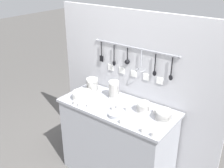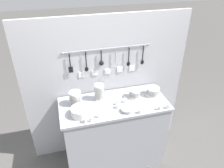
{
  "view_description": "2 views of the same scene",
  "coord_description": "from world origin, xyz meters",
  "px_view_note": "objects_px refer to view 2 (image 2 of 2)",
  "views": [
    {
      "loc": [
        1.42,
        -1.99,
        2.33
      ],
      "look_at": [
        -0.07,
        -0.0,
        1.18
      ],
      "focal_mm": 42.0,
      "sensor_mm": 36.0,
      "label": 1
    },
    {
      "loc": [
        -0.57,
        -2.01,
        2.47
      ],
      "look_at": [
        -0.03,
        -0.01,
        1.22
      ],
      "focal_mm": 35.0,
      "sensor_mm": 36.0,
      "label": 2
    }
  ],
  "objects_px": {
    "cup_back_right": "(99,115)",
    "cup_back_left": "(168,106)",
    "bowl_stack_short_front": "(153,91)",
    "cup_mid_row": "(85,121)",
    "bowl_stack_wide_centre": "(75,98)",
    "plate_stack": "(81,111)",
    "cup_beside_plates": "(117,103)",
    "cup_centre": "(125,100)",
    "cup_by_caddy": "(159,108)",
    "bowl_stack_nested_right": "(134,93)",
    "cup_front_right": "(91,120)",
    "steel_mixing_bowl": "(127,110)",
    "bowl_stack_back_corner": "(99,92)",
    "cup_edge_near": "(117,106)",
    "cup_edge_far": "(141,92)",
    "cup_front_left": "(140,111)"
  },
  "relations": [
    {
      "from": "cup_back_right",
      "to": "cup_back_left",
      "type": "distance_m",
      "value": 0.8
    },
    {
      "from": "bowl_stack_short_front",
      "to": "cup_mid_row",
      "type": "relative_size",
      "value": 3.13
    },
    {
      "from": "bowl_stack_wide_centre",
      "to": "plate_stack",
      "type": "xyz_separation_m",
      "value": [
        0.03,
        -0.21,
        -0.04
      ]
    },
    {
      "from": "cup_beside_plates",
      "to": "cup_centre",
      "type": "xyz_separation_m",
      "value": [
        0.1,
        0.02,
        0.0
      ]
    },
    {
      "from": "cup_by_caddy",
      "to": "bowl_stack_nested_right",
      "type": "bearing_deg",
      "value": 121.04
    },
    {
      "from": "cup_front_right",
      "to": "cup_beside_plates",
      "type": "bearing_deg",
      "value": 31.63
    },
    {
      "from": "cup_back_right",
      "to": "cup_beside_plates",
      "type": "xyz_separation_m",
      "value": [
        0.26,
        0.17,
        0.0
      ]
    },
    {
      "from": "cup_back_left",
      "to": "steel_mixing_bowl",
      "type": "bearing_deg",
      "value": 172.07
    },
    {
      "from": "bowl_stack_nested_right",
      "to": "cup_front_right",
      "type": "height_order",
      "value": "bowl_stack_nested_right"
    },
    {
      "from": "bowl_stack_back_corner",
      "to": "cup_by_caddy",
      "type": "xyz_separation_m",
      "value": [
        0.61,
        -0.38,
        -0.08
      ]
    },
    {
      "from": "cup_mid_row",
      "to": "cup_front_right",
      "type": "bearing_deg",
      "value": 0.0
    },
    {
      "from": "cup_by_caddy",
      "to": "cup_mid_row",
      "type": "bearing_deg",
      "value": 180.0
    },
    {
      "from": "bowl_stack_nested_right",
      "to": "cup_beside_plates",
      "type": "xyz_separation_m",
      "value": [
        -0.25,
        -0.09,
        -0.03
      ]
    },
    {
      "from": "bowl_stack_short_front",
      "to": "cup_beside_plates",
      "type": "xyz_separation_m",
      "value": [
        -0.48,
        -0.08,
        -0.03
      ]
    },
    {
      "from": "bowl_stack_short_front",
      "to": "cup_mid_row",
      "type": "distance_m",
      "value": 0.95
    },
    {
      "from": "bowl_stack_wide_centre",
      "to": "cup_by_caddy",
      "type": "bearing_deg",
      "value": -21.25
    },
    {
      "from": "steel_mixing_bowl",
      "to": "cup_beside_plates",
      "type": "height_order",
      "value": "cup_beside_plates"
    },
    {
      "from": "bowl_stack_short_front",
      "to": "cup_back_right",
      "type": "bearing_deg",
      "value": -161.35
    },
    {
      "from": "bowl_stack_nested_right",
      "to": "plate_stack",
      "type": "distance_m",
      "value": 0.7
    },
    {
      "from": "cup_front_right",
      "to": "cup_edge_near",
      "type": "distance_m",
      "value": 0.37
    },
    {
      "from": "cup_edge_near",
      "to": "cup_centre",
      "type": "bearing_deg",
      "value": 33.56
    },
    {
      "from": "steel_mixing_bowl",
      "to": "bowl_stack_wide_centre",
      "type": "bearing_deg",
      "value": 152.03
    },
    {
      "from": "cup_beside_plates",
      "to": "cup_mid_row",
      "type": "bearing_deg",
      "value": -152.57
    },
    {
      "from": "steel_mixing_bowl",
      "to": "cup_edge_far",
      "type": "height_order",
      "value": "cup_edge_far"
    },
    {
      "from": "bowl_stack_nested_right",
      "to": "steel_mixing_bowl",
      "type": "relative_size",
      "value": 0.99
    },
    {
      "from": "bowl_stack_wide_centre",
      "to": "steel_mixing_bowl",
      "type": "height_order",
      "value": "bowl_stack_wide_centre"
    },
    {
      "from": "bowl_stack_nested_right",
      "to": "steel_mixing_bowl",
      "type": "bearing_deg",
      "value": -126.22
    },
    {
      "from": "steel_mixing_bowl",
      "to": "cup_beside_plates",
      "type": "relative_size",
      "value": 2.6
    },
    {
      "from": "cup_by_caddy",
      "to": "cup_centre",
      "type": "relative_size",
      "value": 1.0
    },
    {
      "from": "cup_edge_far",
      "to": "cup_beside_plates",
      "type": "bearing_deg",
      "value": -157.13
    },
    {
      "from": "bowl_stack_wide_centre",
      "to": "cup_edge_far",
      "type": "distance_m",
      "value": 0.82
    },
    {
      "from": "cup_front_left",
      "to": "cup_back_left",
      "type": "xyz_separation_m",
      "value": [
        0.35,
        0.0,
        0.0
      ]
    },
    {
      "from": "cup_edge_near",
      "to": "cup_back_right",
      "type": "bearing_deg",
      "value": -155.86
    },
    {
      "from": "bowl_stack_wide_centre",
      "to": "cup_beside_plates",
      "type": "distance_m",
      "value": 0.49
    },
    {
      "from": "bowl_stack_nested_right",
      "to": "cup_front_right",
      "type": "relative_size",
      "value": 2.58
    },
    {
      "from": "cup_by_caddy",
      "to": "cup_edge_far",
      "type": "relative_size",
      "value": 1.0
    },
    {
      "from": "cup_centre",
      "to": "bowl_stack_short_front",
      "type": "bearing_deg",
      "value": 9.18
    },
    {
      "from": "bowl_stack_back_corner",
      "to": "cup_beside_plates",
      "type": "relative_size",
      "value": 4.03
    },
    {
      "from": "bowl_stack_nested_right",
      "to": "plate_stack",
      "type": "relative_size",
      "value": 0.6
    },
    {
      "from": "cup_beside_plates",
      "to": "cup_edge_near",
      "type": "xyz_separation_m",
      "value": [
        -0.02,
        -0.06,
        0.0
      ]
    },
    {
      "from": "steel_mixing_bowl",
      "to": "cup_back_left",
      "type": "height_order",
      "value": "cup_back_left"
    },
    {
      "from": "bowl_stack_short_front",
      "to": "cup_back_right",
      "type": "distance_m",
      "value": 0.78
    },
    {
      "from": "cup_beside_plates",
      "to": "cup_back_right",
      "type": "bearing_deg",
      "value": -146.88
    },
    {
      "from": "cup_mid_row",
      "to": "cup_back_left",
      "type": "bearing_deg",
      "value": 0.0
    },
    {
      "from": "cup_edge_near",
      "to": "bowl_stack_short_front",
      "type": "bearing_deg",
      "value": 15.88
    },
    {
      "from": "cup_front_right",
      "to": "cup_edge_near",
      "type": "relative_size",
      "value": 1.0
    },
    {
      "from": "bowl_stack_wide_centre",
      "to": "cup_centre",
      "type": "height_order",
      "value": "bowl_stack_wide_centre"
    },
    {
      "from": "bowl_stack_wide_centre",
      "to": "cup_mid_row",
      "type": "height_order",
      "value": "bowl_stack_wide_centre"
    },
    {
      "from": "plate_stack",
      "to": "cup_edge_near",
      "type": "height_order",
      "value": "plate_stack"
    },
    {
      "from": "cup_mid_row",
      "to": "cup_edge_far",
      "type": "xyz_separation_m",
      "value": [
        0.77,
        0.37,
        0.0
      ]
    }
  ]
}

